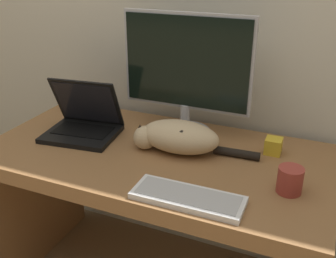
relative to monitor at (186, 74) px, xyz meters
The scene contains 7 objects.
desk 0.47m from the monitor, 105.13° to the right, with size 1.33×0.68×0.71m.
monitor is the anchor object (origin of this frame).
laptop 0.48m from the monitor, 157.45° to the right, with size 0.32×0.27×0.24m.
external_keyboard 0.55m from the monitor, 68.09° to the right, with size 0.36×0.13×0.02m.
cat 0.26m from the monitor, 79.80° to the right, with size 0.48×0.18×0.12m.
coffee_mug 0.59m from the monitor, 30.79° to the right, with size 0.08×0.08×0.09m.
small_toy 0.44m from the monitor, ahead, with size 0.06×0.06×0.06m.
Camera 1 is at (0.58, -0.89, 1.42)m, focal length 42.00 mm.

